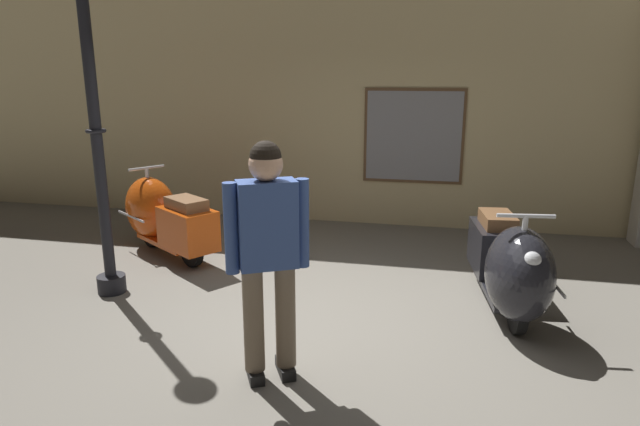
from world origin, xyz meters
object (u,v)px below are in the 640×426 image
scooter_1 (511,266)px  visitor_0 (268,247)px  lamppost (94,117)px  scooter_0 (162,215)px

scooter_1 → visitor_0: bearing=-58.1°
lamppost → visitor_0: bearing=-29.7°
scooter_1 → visitor_0: visitor_0 is taller
scooter_0 → lamppost: 1.82m
scooter_1 → scooter_0: bearing=-110.8°
lamppost → visitor_0: lamppost is taller
lamppost → visitor_0: 2.50m
scooter_0 → lamppost: bearing=128.8°
scooter_0 → visitor_0: (2.16, -2.45, 0.54)m
scooter_0 → visitor_0: 3.32m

